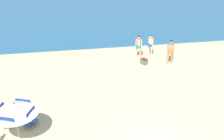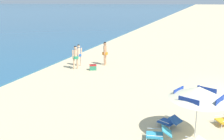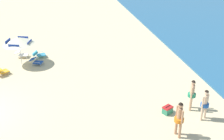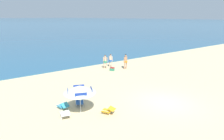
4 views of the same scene
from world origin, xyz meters
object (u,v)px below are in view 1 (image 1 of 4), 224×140
Objects in this scene: beach_umbrella_striped_main at (14,108)px; person_standing_near_shore at (151,43)px; person_wading_in at (139,45)px; cooler_box at (144,61)px; lounge_chair_spare_folded at (6,121)px; lounge_chair_facing_sea at (30,121)px; person_standing_beside at (170,50)px.

beach_umbrella_striped_main is 12.59m from person_standing_near_shore.
person_wading_in is 2.86× the size of cooler_box.
person_standing_near_shore reaches higher than lounge_chair_spare_folded.
lounge_chair_spare_folded is 1.63× the size of cooler_box.
lounge_chair_spare_folded is at bearing 120.19° from beach_umbrella_striped_main.
cooler_box is (8.01, 7.33, -1.50)m from beach_umbrella_striped_main.
person_standing_near_shore is at bearing 42.88° from lounge_chair_facing_sea.
cooler_box is at bearing -120.65° from person_standing_near_shore.
lounge_chair_spare_folded is at bearing -139.32° from person_wading_in.
cooler_box is (0.08, -1.33, -0.79)m from person_wading_in.
lounge_chair_facing_sea is at bearing -134.32° from person_wading_in.
person_wading_in is (8.65, 7.43, 0.72)m from lounge_chair_spare_folded.
beach_umbrella_striped_main is at bearing -132.50° from person_wading_in.
person_standing_near_shore is 1.93m from cooler_box.
cooler_box is (7.58, 6.35, -0.07)m from lounge_chair_facing_sea.
person_wading_in reaches higher than lounge_chair_spare_folded.
person_standing_near_shore is 1.00m from person_wading_in.
lounge_chair_facing_sea is at bearing -147.13° from person_standing_beside.
lounge_chair_facing_sea is at bearing 66.01° from beach_umbrella_striped_main.
person_wading_in is 1.55m from cooler_box.
person_wading_in reaches higher than person_standing_near_shore.
lounge_chair_facing_sea is 0.59× the size of person_wading_in.
lounge_chair_facing_sea is 10.75m from person_wading_in.
person_standing_near_shore is (8.48, 7.87, 0.69)m from lounge_chair_facing_sea.
person_standing_beside reaches higher than person_standing_near_shore.
person_standing_near_shore is 0.97× the size of person_wading_in.
lounge_chair_spare_folded reaches higher than cooler_box.
lounge_chair_spare_folded is 10.65m from cooler_box.
lounge_chair_facing_sea reaches higher than cooler_box.
person_wading_in is (-0.98, -0.19, 0.03)m from person_standing_near_shore.
cooler_box is at bearing 39.97° from lounge_chair_facing_sea.
person_standing_beside is at bearing 28.91° from lounge_chair_spare_folded.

